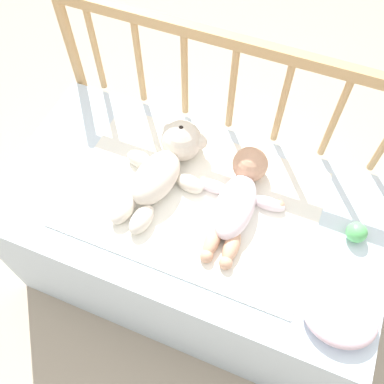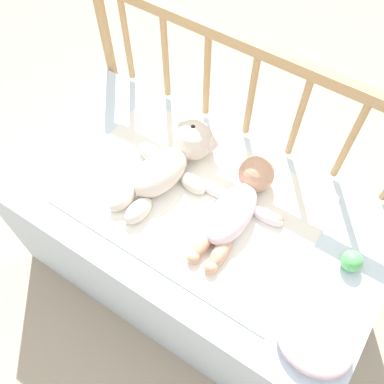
{
  "view_description": "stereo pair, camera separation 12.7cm",
  "coord_description": "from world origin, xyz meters",
  "px_view_note": "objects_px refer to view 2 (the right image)",
  "views": [
    {
      "loc": [
        0.25,
        -0.61,
        1.7
      ],
      "look_at": [
        0.0,
        0.0,
        0.62
      ],
      "focal_mm": 40.0,
      "sensor_mm": 36.0,
      "label": 1
    },
    {
      "loc": [
        0.36,
        -0.55,
        1.7
      ],
      "look_at": [
        0.0,
        0.0,
        0.62
      ],
      "focal_mm": 40.0,
      "sensor_mm": 36.0,
      "label": 2
    }
  ],
  "objects_px": {
    "toy_ball": "(352,261)",
    "small_pillow": "(315,342)",
    "teddy_bear": "(172,161)",
    "baby": "(238,204)"
  },
  "relations": [
    {
      "from": "toy_ball",
      "to": "teddy_bear",
      "type": "bearing_deg",
      "value": -179.69
    },
    {
      "from": "teddy_bear",
      "to": "baby",
      "type": "bearing_deg",
      "value": -4.35
    },
    {
      "from": "teddy_bear",
      "to": "small_pillow",
      "type": "xyz_separation_m",
      "value": [
        0.61,
        -0.25,
        -0.03
      ]
    },
    {
      "from": "teddy_bear",
      "to": "baby",
      "type": "relative_size",
      "value": 1.03
    },
    {
      "from": "toy_ball",
      "to": "small_pillow",
      "type": "bearing_deg",
      "value": -88.78
    },
    {
      "from": "teddy_bear",
      "to": "toy_ball",
      "type": "relative_size",
      "value": 6.74
    },
    {
      "from": "teddy_bear",
      "to": "small_pillow",
      "type": "height_order",
      "value": "teddy_bear"
    },
    {
      "from": "baby",
      "to": "toy_ball",
      "type": "distance_m",
      "value": 0.35
    },
    {
      "from": "teddy_bear",
      "to": "baby",
      "type": "height_order",
      "value": "teddy_bear"
    },
    {
      "from": "baby",
      "to": "toy_ball",
      "type": "relative_size",
      "value": 6.55
    }
  ]
}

